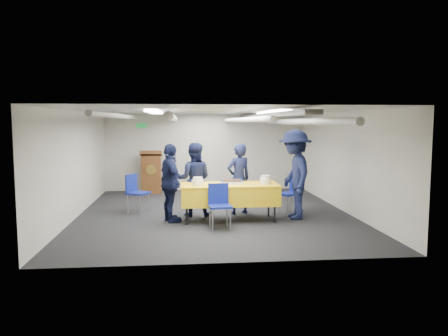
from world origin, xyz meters
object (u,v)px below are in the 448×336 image
(sailor_a, at_px, (239,179))
(sailor_d, at_px, (295,174))
(sailor_c, at_px, (171,183))
(chair_near, at_px, (219,201))
(sheet_cake, at_px, (231,182))
(chair_right, at_px, (292,190))
(serving_table, at_px, (230,194))
(chair_left, at_px, (135,189))
(podium, at_px, (152,172))
(sailor_b, at_px, (194,179))

(sailor_a, xyz_separation_m, sailor_d, (1.12, -0.59, 0.16))
(sailor_c, bearing_deg, chair_near, -145.29)
(sheet_cake, xyz_separation_m, sailor_a, (0.23, 0.58, -0.02))
(chair_right, distance_m, sailor_d, 0.68)
(serving_table, bearing_deg, chair_left, 153.30)
(chair_near, bearing_deg, chair_left, 136.39)
(sheet_cake, relative_size, podium, 0.37)
(serving_table, bearing_deg, sheet_cake, 55.97)
(sailor_b, distance_m, sailor_c, 0.76)
(serving_table, bearing_deg, sailor_c, -179.76)
(sheet_cake, relative_size, sailor_a, 0.29)
(serving_table, xyz_separation_m, sailor_c, (-1.22, -0.01, 0.25))
(chair_right, relative_size, chair_left, 1.00)
(sheet_cake, distance_m, sailor_d, 1.36)
(chair_right, bearing_deg, sailor_a, 177.28)
(sheet_cake, height_order, chair_left, chair_left)
(sailor_d, bearing_deg, sailor_c, -88.46)
(chair_near, xyz_separation_m, sailor_c, (-0.95, 0.65, 0.28))
(serving_table, relative_size, sheet_cake, 4.38)
(chair_right, bearing_deg, chair_near, -144.35)
(chair_left, relative_size, sailor_a, 0.55)
(sailor_b, xyz_separation_m, sailor_c, (-0.49, -0.58, 0.00))
(chair_right, xyz_separation_m, chair_left, (-3.52, 0.43, 0.00))
(chair_right, xyz_separation_m, sailor_c, (-2.70, -0.60, 0.28))
(podium, relative_size, chair_near, 1.44)
(chair_right, bearing_deg, sheet_cake, -159.82)
(sailor_b, bearing_deg, chair_left, -11.72)
(sheet_cake, relative_size, chair_near, 0.53)
(sheet_cake, xyz_separation_m, chair_right, (1.43, 0.53, -0.28))
(sailor_a, distance_m, sailor_d, 1.28)
(sailor_b, bearing_deg, podium, -63.15)
(sailor_a, bearing_deg, podium, -77.99)
(chair_near, height_order, sailor_b, sailor_b)
(chair_left, bearing_deg, sheet_cake, -24.62)
(sheet_cake, bearing_deg, chair_right, 20.18)
(sheet_cake, bearing_deg, chair_near, -113.71)
(chair_left, height_order, sailor_a, sailor_a)
(chair_left, xyz_separation_m, sailor_d, (3.45, -0.97, 0.42))
(chair_near, height_order, chair_left, same)
(sailor_a, bearing_deg, chair_near, 44.83)
(chair_left, distance_m, sailor_b, 1.42)
(podium, bearing_deg, chair_right, -43.63)
(sheet_cake, bearing_deg, podium, 117.26)
(podium, relative_size, sailor_b, 0.78)
(chair_near, distance_m, sailor_c, 1.18)
(chair_right, height_order, chair_left, same)
(sailor_d, bearing_deg, chair_right, 171.95)
(sheet_cake, relative_size, sailor_b, 0.29)
(podium, distance_m, sailor_a, 3.79)
(serving_table, xyz_separation_m, podium, (-1.86, 3.78, 0.05))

